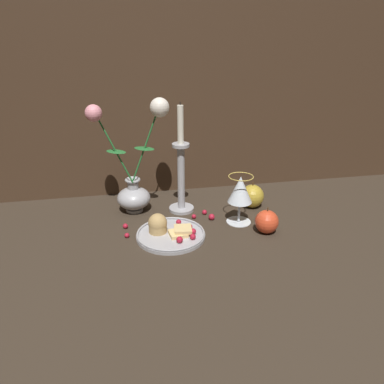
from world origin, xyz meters
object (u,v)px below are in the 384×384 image
Objects in this scene: vase at (134,176)px; candlestick at (181,174)px; plate_with_pastries at (168,232)px; wine_glass at (240,192)px; apple_beside_vase at (267,222)px; apple_near_glass at (252,196)px.

candlestick is (0.15, -0.02, 0.00)m from vase.
candlestick is (0.07, 0.17, 0.11)m from plate_with_pastries.
wine_glass is 0.20m from candlestick.
candlestick is (-0.16, 0.12, 0.02)m from wine_glass.
plate_with_pastries is at bearing -168.15° from wine_glass.
wine_glass is 1.88× the size of apple_beside_vase.
candlestick is at bearing 143.39° from wine_glass.
plate_with_pastries is at bearing -66.19° from vase.
vase reaches higher than wine_glass.
plate_with_pastries is 0.56× the size of candlestick.
candlestick is at bearing 175.17° from apple_near_glass.
apple_near_glass is at bearing -4.83° from candlestick.
wine_glass is 0.43× the size of candlestick.
candlestick is 4.38× the size of apple_beside_vase.
apple_beside_vase is (0.29, -0.03, 0.02)m from plate_with_pastries.
apple_near_glass is (0.08, 0.10, -0.07)m from wine_glass.
vase is 0.40m from apple_near_glass.
candlestick is at bearing 68.35° from plate_with_pastries.
wine_glass is at bearing -36.61° from candlestick.
vase is 0.34m from wine_glass.
apple_near_glass is (0.31, 0.15, 0.02)m from plate_with_pastries.
candlestick is at bearing -7.22° from vase.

